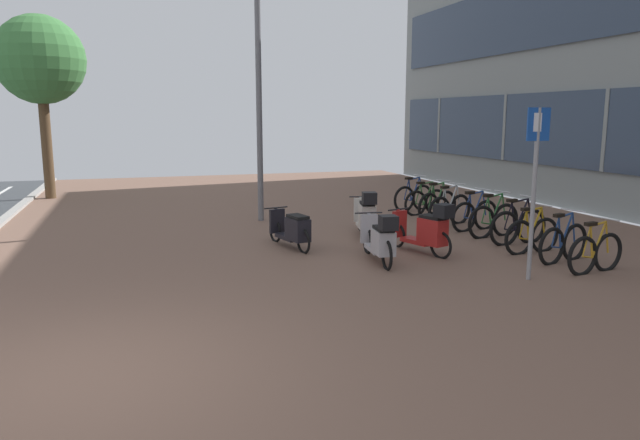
{
  "coord_description": "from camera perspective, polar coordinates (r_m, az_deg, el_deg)",
  "views": [
    {
      "loc": [
        0.72,
        -5.88,
        2.56
      ],
      "look_at": [
        3.13,
        1.71,
        1.15
      ],
      "focal_mm": 33.08,
      "sensor_mm": 36.0,
      "label": 1
    }
  ],
  "objects": [
    {
      "name": "ground",
      "position": [
        6.46,
        -10.13,
        -13.68
      ],
      "size": [
        21.0,
        40.0,
        0.13
      ],
      "color": "#313539"
    },
    {
      "name": "bicycle_rack_00",
      "position": [
        10.73,
        25.09,
        -2.91
      ],
      "size": [
        1.28,
        0.48,
        0.93
      ],
      "color": "black",
      "rests_on": "ground"
    },
    {
      "name": "bicycle_rack_01",
      "position": [
        11.28,
        22.47,
        -2.09
      ],
      "size": [
        1.32,
        0.5,
        0.96
      ],
      "color": "black",
      "rests_on": "ground"
    },
    {
      "name": "bicycle_rack_02",
      "position": [
        11.81,
        19.82,
        -1.42
      ],
      "size": [
        1.31,
        0.48,
        0.95
      ],
      "color": "black",
      "rests_on": "ground"
    },
    {
      "name": "bicycle_rack_03",
      "position": [
        12.54,
        18.6,
        -0.62
      ],
      "size": [
        1.42,
        0.48,
        1.01
      ],
      "color": "black",
      "rests_on": "ground"
    },
    {
      "name": "bicycle_rack_04",
      "position": [
        13.11,
        16.43,
        -0.04
      ],
      "size": [
        1.4,
        0.48,
        1.01
      ],
      "color": "black",
      "rests_on": "ground"
    },
    {
      "name": "bicycle_rack_05",
      "position": [
        13.75,
        14.75,
        0.44
      ],
      "size": [
        1.35,
        0.48,
        0.98
      ],
      "color": "black",
      "rests_on": "ground"
    },
    {
      "name": "bicycle_rack_06",
      "position": [
        14.29,
        12.43,
        0.95
      ],
      "size": [
        1.4,
        0.57,
        1.03
      ],
      "color": "black",
      "rests_on": "ground"
    },
    {
      "name": "bicycle_rack_07",
      "position": [
        14.98,
        11.29,
        1.39
      ],
      "size": [
        1.33,
        0.57,
        1.02
      ],
      "color": "black",
      "rests_on": "ground"
    },
    {
      "name": "bicycle_rack_08",
      "position": [
        15.68,
        10.19,
        1.73
      ],
      "size": [
        1.33,
        0.48,
        0.95
      ],
      "color": "black",
      "rests_on": "ground"
    },
    {
      "name": "bicycle_rack_09",
      "position": [
        16.36,
        9.02,
        2.16
      ],
      "size": [
        1.35,
        0.51,
        1.0
      ],
      "color": "black",
      "rests_on": "ground"
    },
    {
      "name": "scooter_near",
      "position": [
        12.54,
        4.46,
        0.43
      ],
      "size": [
        0.68,
        1.67,
        1.05
      ],
      "color": "black",
      "rests_on": "ground"
    },
    {
      "name": "scooter_mid",
      "position": [
        11.48,
        -2.68,
        -0.93
      ],
      "size": [
        0.67,
        1.66,
        0.75
      ],
      "color": "black",
      "rests_on": "ground"
    },
    {
      "name": "scooter_far",
      "position": [
        11.15,
        10.22,
        -0.97
      ],
      "size": [
        0.8,
        1.64,
        1.02
      ],
      "color": "black",
      "rests_on": "ground"
    },
    {
      "name": "scooter_extra",
      "position": [
        10.34,
        5.84,
        -1.87
      ],
      "size": [
        0.56,
        1.77,
        0.96
      ],
      "color": "black",
      "rests_on": "ground"
    },
    {
      "name": "parking_sign",
      "position": [
        9.67,
        20.07,
        4.03
      ],
      "size": [
        0.4,
        0.07,
        2.68
      ],
      "color": "gray",
      "rests_on": "ground"
    },
    {
      "name": "lamp_post",
      "position": [
        14.48,
        -5.96,
        13.41
      ],
      "size": [
        0.2,
        0.52,
        6.2
      ],
      "color": "slate",
      "rests_on": "ground"
    },
    {
      "name": "street_tree",
      "position": [
        20.35,
        -25.46,
        13.72
      ],
      "size": [
        2.67,
        2.67,
        5.58
      ],
      "color": "brown",
      "rests_on": "ground"
    }
  ]
}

